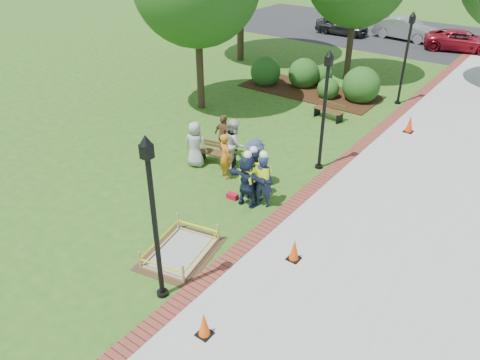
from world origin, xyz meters
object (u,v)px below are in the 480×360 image
Objects in this scene: hivis_worker_c at (253,173)px; wet_concrete_pad at (181,247)px; hivis_worker_b at (263,179)px; hivis_worker_a at (247,179)px; lamp_near at (153,210)px; bench_near at (217,158)px; cone_front at (204,325)px.

wet_concrete_pad is at bearing -88.64° from hivis_worker_c.
hivis_worker_a is at bearing -146.93° from hivis_worker_b.
lamp_near is at bearing -63.83° from wet_concrete_pad.
bench_near is 0.83× the size of hivis_worker_c.
bench_near is 0.79× the size of hivis_worker_b.
bench_near is 2.70m from hivis_worker_c.
cone_front is at bearing -65.56° from hivis_worker_c.
wet_concrete_pad is at bearing 116.17° from lamp_near.
hivis_worker_c is (-0.11, 0.47, -0.03)m from hivis_worker_a.
wet_concrete_pad is 1.36× the size of hivis_worker_b.
lamp_near is (-1.63, 0.35, 2.16)m from cone_front.
hivis_worker_a is (0.03, 3.06, 0.70)m from wet_concrete_pad.
lamp_near is (3.15, -6.06, 2.23)m from bench_near.
hivis_worker_a is 0.48m from hivis_worker_b.
hivis_worker_a is at bearing 98.53° from lamp_near.
hivis_worker_a reaches higher than wet_concrete_pad.
bench_near is 0.80× the size of hivis_worker_a.
lamp_near is 4.99m from hivis_worker_b.
hivis_worker_b is (0.43, 3.32, 0.71)m from wet_concrete_pad.
hivis_worker_c is (-0.51, 0.21, -0.03)m from hivis_worker_b.
lamp_near is at bearing -86.72° from hivis_worker_b.
hivis_worker_a is at bearing 115.44° from cone_front.
hivis_worker_a is 0.48m from hivis_worker_c.
bench_near is at bearing 147.53° from hivis_worker_a.
hivis_worker_a is at bearing 89.52° from wet_concrete_pad.
bench_near is at bearing 154.92° from hivis_worker_c.
bench_near reaches higher than wet_concrete_pad.
hivis_worker_c is at bearing 98.98° from lamp_near.
bench_near is 0.35× the size of lamp_near.
hivis_worker_b reaches higher than hivis_worker_c.
lamp_near reaches higher than bench_near.
lamp_near is 4.79m from hivis_worker_a.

